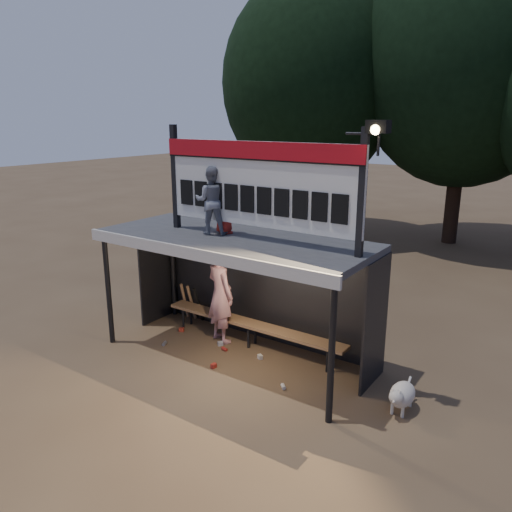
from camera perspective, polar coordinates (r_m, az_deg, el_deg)
The scene contains 12 objects.
ground at distance 9.60m, azimuth -2.38°, elevation -11.34°, with size 80.00×80.00×0.00m, color brown.
player at distance 9.88m, azimuth -4.09°, elevation -4.42°, with size 0.71×0.47×1.95m, color silver.
child_a at distance 8.90m, azimuth -5.12°, elevation 6.32°, with size 0.58×0.46×1.20m, color gray.
child_b at distance 8.97m, azimuth -3.68°, elevation 5.57°, with size 0.46×0.30×0.94m, color #B0241B.
dugout_shelter at distance 9.11m, azimuth -1.59°, elevation -0.35°, with size 5.10×2.08×2.32m.
scoreboard_assembly at distance 8.29m, azimuth 0.44°, elevation 8.51°, with size 4.10×0.27×1.99m.
bench at distance 9.82m, azimuth -0.47°, elevation -7.90°, with size 4.00×0.35×0.48m.
tree_left at distance 19.20m, azimuth 6.27°, elevation 18.97°, with size 6.46×6.46×9.27m.
tree_mid at distance 18.88m, azimuth 23.06°, elevation 19.94°, with size 7.22×7.22×10.36m.
dog at distance 8.16m, azimuth 16.29°, elevation -15.00°, with size 0.36×0.81×0.49m.
bats at distance 11.07m, azimuth -7.39°, elevation -5.28°, with size 0.48×0.32×0.84m.
litter at distance 9.67m, azimuth -4.25°, elevation -10.91°, with size 3.09×0.95×0.08m.
Camera 1 is at (5.17, -6.82, 4.34)m, focal length 35.00 mm.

